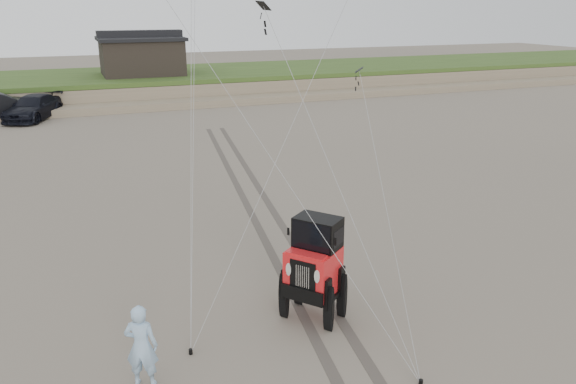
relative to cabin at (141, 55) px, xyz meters
name	(u,v)px	position (x,y,z in m)	size (l,w,h in m)	color
ground	(303,362)	(-2.00, -37.00, -3.24)	(160.00, 160.00, 0.00)	#6B6054
dune_ridge	(117,86)	(-2.00, 0.50, -2.42)	(160.00, 14.25, 1.73)	#7A6B54
cabin	(141,55)	(0.00, 0.00, 0.00)	(6.40, 5.40, 3.35)	black
truck_c	(33,108)	(-7.85, -7.16, -2.48)	(2.11, 5.19, 1.51)	black
jeep	(313,280)	(-1.11, -35.49, -2.27)	(2.23, 5.18, 1.93)	red
man	(141,346)	(-5.07, -36.54, -2.39)	(0.62, 0.41, 1.69)	#86B8D0
stake_main	(191,352)	(-4.05, -35.89, -3.18)	(0.08, 0.08, 0.12)	black
stake_aux	(421,382)	(-0.20, -38.49, -3.18)	(0.08, 0.08, 0.12)	black
tire_tracks	(265,217)	(0.00, -29.00, -3.23)	(5.22, 29.74, 0.01)	#4C443D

